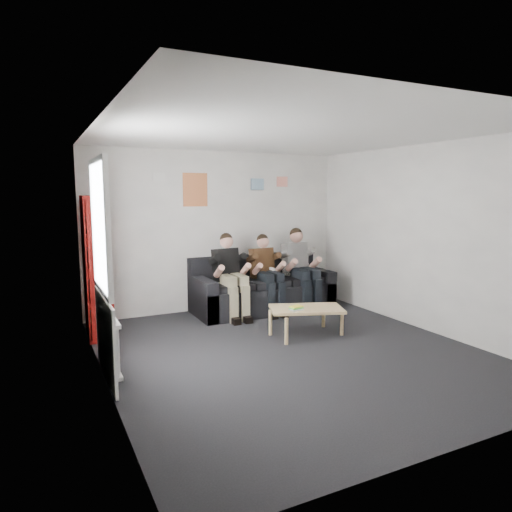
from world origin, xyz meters
The scene contains 14 objects.
room_shell centered at (0.00, 0.00, 1.35)m, with size 5.00×5.00×5.00m.
sofa centered at (0.62, 2.05, 0.33)m, with size 2.37×0.97×0.92m.
bookshelf centered at (-2.08, 1.83, 0.98)m, with size 0.29×0.88×1.96m.
coffee_table centered at (0.53, 0.49, 0.35)m, with size 1.00×0.55×0.40m.
game_cases centered at (0.35, 0.47, 0.42)m, with size 0.21×0.18×0.04m.
person_left centered at (-0.04, 1.84, 0.68)m, with size 0.40×0.85×1.36m.
person_middle centered at (0.62, 1.84, 0.67)m, with size 0.38×0.80×1.31m.
person_right centered at (1.28, 1.84, 0.70)m, with size 0.42×0.89×1.39m.
radiator centered at (-2.15, 0.20, 0.35)m, with size 0.10×0.64×0.60m.
window centered at (-2.22, 0.20, 1.03)m, with size 0.05×1.30×2.36m.
poster_large centered at (-0.40, 2.49, 2.05)m, with size 0.42×0.01×0.55m, color gold.
poster_blue centered at (0.75, 2.49, 2.15)m, with size 0.25×0.01×0.20m, color #3887BF.
poster_pink centered at (1.25, 2.49, 2.20)m, with size 0.22×0.01×0.18m, color #D743A7.
poster_sign centered at (-1.00, 2.49, 2.25)m, with size 0.20×0.01×0.14m, color white.
Camera 1 is at (-2.86, -4.80, 2.00)m, focal length 32.00 mm.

